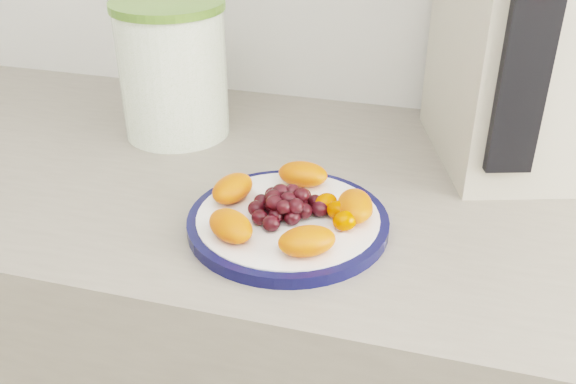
# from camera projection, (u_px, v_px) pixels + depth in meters

# --- Properties ---
(plate_rim) EXTENTS (0.24, 0.24, 0.01)m
(plate_rim) POSITION_uv_depth(u_px,v_px,m) (288.00, 222.00, 0.78)
(plate_rim) COLOR #0C103C
(plate_rim) RESTS_ON counter
(plate_face) EXTENTS (0.22, 0.22, 0.02)m
(plate_face) POSITION_uv_depth(u_px,v_px,m) (288.00, 222.00, 0.78)
(plate_face) COLOR white
(plate_face) RESTS_ON counter
(canister) EXTENTS (0.21, 0.21, 0.20)m
(canister) POSITION_uv_depth(u_px,v_px,m) (173.00, 73.00, 0.98)
(canister) COLOR #437215
(canister) RESTS_ON counter
(canister_lid) EXTENTS (0.22, 0.22, 0.01)m
(canister_lid) POSITION_uv_depth(u_px,v_px,m) (167.00, 5.00, 0.93)
(canister_lid) COLOR #577F32
(canister_lid) RESTS_ON canister
(appliance_body) EXTENTS (0.26, 0.31, 0.34)m
(appliance_body) POSITION_uv_depth(u_px,v_px,m) (522.00, 44.00, 0.88)
(appliance_body) COLOR beige
(appliance_body) RESTS_ON counter
(appliance_panel) EXTENTS (0.06, 0.04, 0.25)m
(appliance_panel) POSITION_uv_depth(u_px,v_px,m) (524.00, 75.00, 0.75)
(appliance_panel) COLOR black
(appliance_panel) RESTS_ON appliance_body
(fruit_plate) EXTENTS (0.21, 0.21, 0.03)m
(fruit_plate) POSITION_uv_depth(u_px,v_px,m) (291.00, 206.00, 0.77)
(fruit_plate) COLOR #FF440D
(fruit_plate) RESTS_ON plate_face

